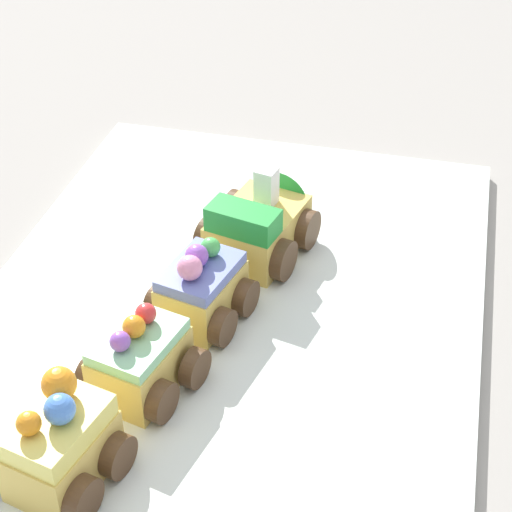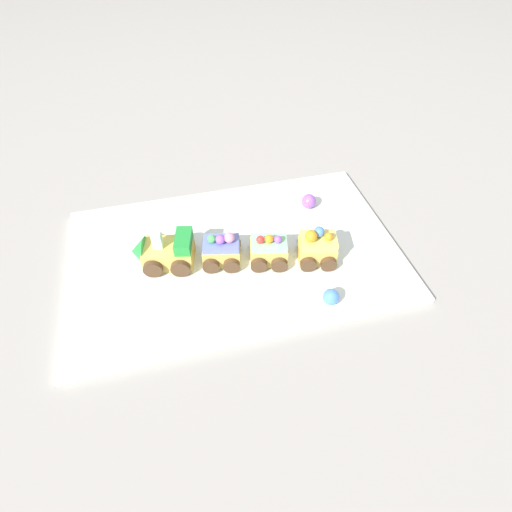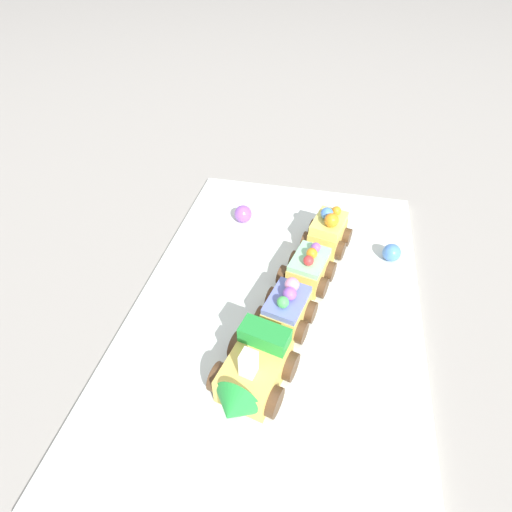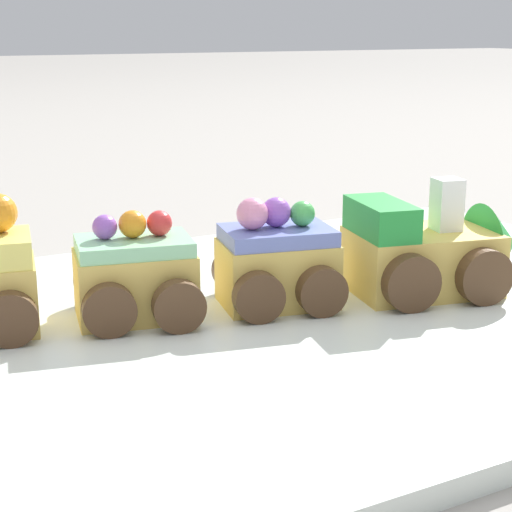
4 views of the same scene
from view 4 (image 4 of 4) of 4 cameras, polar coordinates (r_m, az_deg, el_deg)
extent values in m
plane|color=gray|center=(0.50, -0.22, -5.48)|extent=(10.00, 10.00, 0.00)
cube|color=silver|center=(0.50, -0.22, -4.83)|extent=(0.61, 0.39, 0.01)
cube|color=#E0BC56|center=(0.55, 10.98, -0.35)|extent=(0.10, 0.08, 0.04)
cube|color=green|center=(0.53, 8.24, 2.53)|extent=(0.04, 0.06, 0.02)
cone|color=green|center=(0.57, 15.85, 0.79)|extent=(0.04, 0.06, 0.05)
cube|color=white|center=(0.55, 12.55, 2.55)|extent=(0.02, 0.02, 0.02)
cube|color=white|center=(0.55, 12.65, 4.22)|extent=(0.02, 0.02, 0.02)
cylinder|color=#4C331E|center=(0.53, 14.99, -1.34)|extent=(0.04, 0.02, 0.03)
cylinder|color=#4C331E|center=(0.59, 11.53, 0.49)|extent=(0.04, 0.02, 0.03)
cylinder|color=#4C331E|center=(0.51, 10.32, -1.80)|extent=(0.04, 0.02, 0.03)
cylinder|color=#4C331E|center=(0.57, 7.22, 0.16)|extent=(0.04, 0.02, 0.03)
cube|color=#E0BC56|center=(0.51, 1.42, -1.17)|extent=(0.08, 0.06, 0.04)
cube|color=#6B7AC6|center=(0.51, 1.43, 1.40)|extent=(0.07, 0.06, 0.01)
sphere|color=pink|center=(0.50, -0.24, 2.83)|extent=(0.02, 0.02, 0.02)
sphere|color=#9956C6|center=(0.51, 1.35, 2.94)|extent=(0.02, 0.02, 0.02)
sphere|color=#4CBC56|center=(0.51, 3.11, 2.84)|extent=(0.02, 0.02, 0.02)
cylinder|color=#4C331E|center=(0.49, 4.42, -2.38)|extent=(0.03, 0.02, 0.03)
cylinder|color=#4C331E|center=(0.55, 2.36, -0.68)|extent=(0.03, 0.02, 0.03)
cylinder|color=#4C331E|center=(0.48, 0.35, -2.75)|extent=(0.03, 0.02, 0.03)
cylinder|color=#4C331E|center=(0.54, -1.36, -0.98)|extent=(0.03, 0.02, 0.03)
cube|color=#E0BC56|center=(0.49, -8.05, -1.92)|extent=(0.08, 0.06, 0.04)
cube|color=#93DBA3|center=(0.49, -8.15, 0.70)|extent=(0.07, 0.06, 0.01)
sphere|color=#9956C6|center=(0.49, -10.05, 1.91)|extent=(0.02, 0.02, 0.01)
sphere|color=orange|center=(0.49, -8.24, 2.12)|extent=(0.02, 0.02, 0.02)
sphere|color=red|center=(0.49, -6.45, 2.19)|extent=(0.02, 0.02, 0.01)
cylinder|color=#4C331E|center=(0.47, -5.34, -3.24)|extent=(0.03, 0.02, 0.03)
cylinder|color=#4C331E|center=(0.53, -6.51, -1.38)|extent=(0.03, 0.02, 0.03)
cylinder|color=#4C331E|center=(0.47, -9.75, -3.60)|extent=(0.03, 0.02, 0.03)
cylinder|color=#4C331E|center=(0.52, -10.47, -1.68)|extent=(0.03, 0.02, 0.03)
cylinder|color=#4C331E|center=(0.47, -16.07, -4.07)|extent=(0.03, 0.02, 0.03)
cylinder|color=#4C331E|center=(0.52, -16.14, -2.10)|extent=(0.03, 0.02, 0.03)
camera|label=1|loc=(0.44, -81.86, 41.16)|focal=60.00mm
camera|label=2|loc=(1.05, -11.98, 35.78)|focal=28.00mm
camera|label=3|loc=(0.79, 26.15, 32.76)|focal=28.00mm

